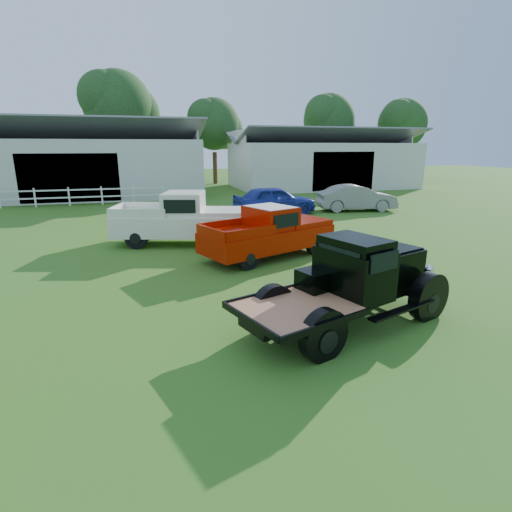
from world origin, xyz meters
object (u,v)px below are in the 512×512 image
object	(u,v)px
white_pickup	(182,219)
misc_car_blue	(274,200)
misc_car_grey	(356,198)
red_pickup	(268,232)
vintage_flatbed	(350,283)

from	to	relation	value
white_pickup	misc_car_blue	xyz separation A→B (m)	(5.77, 5.67, -0.20)
white_pickup	misc_car_grey	world-z (taller)	white_pickup
white_pickup	misc_car_blue	size ratio (longest dim) A/B	1.16
red_pickup	misc_car_grey	size ratio (longest dim) A/B	1.06
vintage_flatbed	misc_car_grey	world-z (taller)	vintage_flatbed
white_pickup	misc_car_grey	distance (m)	12.23
vintage_flatbed	white_pickup	xyz separation A→B (m)	(-2.64, 8.64, 0.03)
vintage_flatbed	misc_car_blue	xyz separation A→B (m)	(3.12, 14.30, -0.17)
red_pickup	misc_car_grey	distance (m)	11.78
misc_car_grey	misc_car_blue	bearing A→B (deg)	98.36
vintage_flatbed	misc_car_grey	xyz separation A→B (m)	(8.26, 14.17, -0.20)
vintage_flatbed	misc_car_blue	world-z (taller)	vintage_flatbed
red_pickup	misc_car_grey	world-z (taller)	red_pickup
red_pickup	white_pickup	xyz separation A→B (m)	(-2.66, 2.89, 0.10)
misc_car_blue	misc_car_grey	xyz separation A→B (m)	(5.13, -0.14, -0.04)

